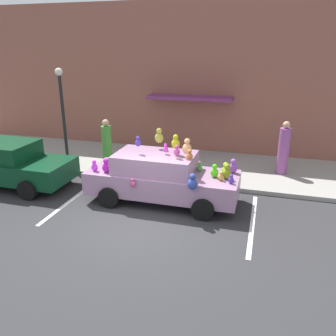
# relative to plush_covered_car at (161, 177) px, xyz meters

# --- Properties ---
(ground_plane) EXTENTS (60.00, 60.00, 0.00)m
(ground_plane) POSITION_rel_plush_covered_car_xyz_m (-0.13, -1.66, -0.81)
(ground_plane) COLOR #2D2D30
(sidewalk) EXTENTS (24.00, 4.00, 0.15)m
(sidewalk) POSITION_rel_plush_covered_car_xyz_m (-0.13, 3.34, -0.74)
(sidewalk) COLOR gray
(sidewalk) RESTS_ON ground
(storefront_building) EXTENTS (24.00, 1.25, 6.40)m
(storefront_building) POSITION_rel_plush_covered_car_xyz_m (-0.13, 5.48, 2.38)
(storefront_building) COLOR brown
(storefront_building) RESTS_ON ground
(parking_stripe_front) EXTENTS (0.12, 3.60, 0.01)m
(parking_stripe_front) POSITION_rel_plush_covered_car_xyz_m (2.84, -0.66, -0.81)
(parking_stripe_front) COLOR silver
(parking_stripe_front) RESTS_ON ground
(parking_stripe_rear) EXTENTS (0.12, 3.60, 0.01)m
(parking_stripe_rear) POSITION_rel_plush_covered_car_xyz_m (-2.78, -0.66, -0.81)
(parking_stripe_rear) COLOR silver
(parking_stripe_rear) RESTS_ON ground
(plush_covered_car) EXTENTS (4.62, 2.03, 2.20)m
(plush_covered_car) POSITION_rel_plush_covered_car_xyz_m (0.00, 0.00, 0.00)
(plush_covered_car) COLOR #9B7495
(plush_covered_car) RESTS_ON ground
(parked_sedan_behind) EXTENTS (4.53, 2.00, 1.54)m
(parked_sedan_behind) POSITION_rel_plush_covered_car_xyz_m (-5.56, -0.17, -0.02)
(parked_sedan_behind) COLOR #0A381E
(parked_sedan_behind) RESTS_ON ground
(teddy_bear_on_sidewalk) EXTENTS (0.36, 0.30, 0.68)m
(teddy_bear_on_sidewalk) POSITION_rel_plush_covered_car_xyz_m (0.75, 1.78, -0.35)
(teddy_bear_on_sidewalk) COLOR pink
(teddy_bear_on_sidewalk) RESTS_ON sidewalk
(street_lamp_post) EXTENTS (0.28, 0.28, 3.71)m
(street_lamp_post) POSITION_rel_plush_covered_car_xyz_m (-4.42, 1.84, 1.63)
(street_lamp_post) COLOR black
(street_lamp_post) RESTS_ON sidewalk
(pedestrian_near_shopfront) EXTENTS (0.36, 0.36, 1.92)m
(pedestrian_near_shopfront) POSITION_rel_plush_covered_car_xyz_m (-2.74, 1.92, 0.23)
(pedestrian_near_shopfront) COLOR #409133
(pedestrian_near_shopfront) RESTS_ON sidewalk
(pedestrian_walking_past) EXTENTS (0.40, 0.40, 1.95)m
(pedestrian_walking_past) POSITION_rel_plush_covered_car_xyz_m (3.65, 3.24, 0.24)
(pedestrian_walking_past) COLOR #8C488A
(pedestrian_walking_past) RESTS_ON sidewalk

